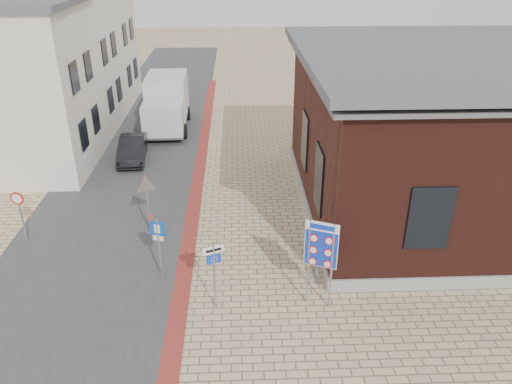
{
  "coord_description": "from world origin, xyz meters",
  "views": [
    {
      "loc": [
        -0.03,
        -12.45,
        10.57
      ],
      "look_at": [
        0.66,
        4.24,
        2.2
      ],
      "focal_mm": 35.0,
      "sensor_mm": 36.0,
      "label": 1
    }
  ],
  "objects_px": {
    "essen_sign": "(214,266)",
    "parking_sign": "(158,240)",
    "border_sign": "(321,247)",
    "sedan": "(133,149)",
    "bollard": "(152,224)",
    "box_truck": "(166,103)"
  },
  "relations": [
    {
      "from": "sedan",
      "to": "parking_sign",
      "type": "xyz_separation_m",
      "value": [
        2.91,
        -10.85,
        0.97
      ]
    },
    {
      "from": "essen_sign",
      "to": "bollard",
      "type": "distance_m",
      "value": 5.56
    },
    {
      "from": "bollard",
      "to": "border_sign",
      "type": "bearing_deg",
      "value": -37.68
    },
    {
      "from": "essen_sign",
      "to": "sedan",
      "type": "bearing_deg",
      "value": 89.72
    },
    {
      "from": "sedan",
      "to": "border_sign",
      "type": "bearing_deg",
      "value": -62.19
    },
    {
      "from": "essen_sign",
      "to": "parking_sign",
      "type": "distance_m",
      "value": 2.58
    },
    {
      "from": "essen_sign",
      "to": "bollard",
      "type": "bearing_deg",
      "value": 98.48
    },
    {
      "from": "box_truck",
      "to": "bollard",
      "type": "xyz_separation_m",
      "value": [
        0.87,
        -12.94,
        -1.18
      ]
    },
    {
      "from": "essen_sign",
      "to": "parking_sign",
      "type": "xyz_separation_m",
      "value": [
        -1.94,
        1.7,
        -0.07
      ]
    },
    {
      "from": "bollard",
      "to": "essen_sign",
      "type": "bearing_deg",
      "value": -60.12
    },
    {
      "from": "border_sign",
      "to": "parking_sign",
      "type": "distance_m",
      "value": 5.52
    },
    {
      "from": "box_truck",
      "to": "border_sign",
      "type": "relative_size",
      "value": 1.97
    },
    {
      "from": "box_truck",
      "to": "essen_sign",
      "type": "xyz_separation_m",
      "value": [
        3.57,
        -17.64,
        0.04
      ]
    },
    {
      "from": "essen_sign",
      "to": "box_truck",
      "type": "bearing_deg",
      "value": 80.04
    },
    {
      "from": "box_truck",
      "to": "essen_sign",
      "type": "distance_m",
      "value": 17.99
    },
    {
      "from": "bollard",
      "to": "sedan",
      "type": "bearing_deg",
      "value": 105.29
    },
    {
      "from": "essen_sign",
      "to": "bollard",
      "type": "height_order",
      "value": "essen_sign"
    },
    {
      "from": "sedan",
      "to": "parking_sign",
      "type": "height_order",
      "value": "parking_sign"
    },
    {
      "from": "sedan",
      "to": "parking_sign",
      "type": "distance_m",
      "value": 11.28
    },
    {
      "from": "box_truck",
      "to": "bollard",
      "type": "bearing_deg",
      "value": -87.79
    },
    {
      "from": "essen_sign",
      "to": "parking_sign",
      "type": "height_order",
      "value": "essen_sign"
    },
    {
      "from": "parking_sign",
      "to": "border_sign",
      "type": "bearing_deg",
      "value": -0.67
    }
  ]
}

